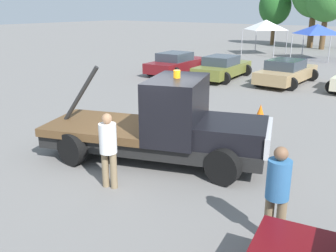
# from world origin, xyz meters

# --- Properties ---
(ground_plane) EXTENTS (160.00, 160.00, 0.00)m
(ground_plane) POSITION_xyz_m (0.00, 0.00, 0.00)
(ground_plane) COLOR slate
(tow_truck) EXTENTS (6.38, 3.95, 2.51)m
(tow_truck) POSITION_xyz_m (0.36, 0.13, 0.97)
(tow_truck) COLOR black
(tow_truck) RESTS_ON ground
(person_near_truck) EXTENTS (0.41, 0.41, 1.83)m
(person_near_truck) POSITION_xyz_m (4.13, -1.73, 1.06)
(person_near_truck) COLOR #847051
(person_near_truck) RESTS_ON ground
(person_at_hood) EXTENTS (0.40, 0.40, 1.78)m
(person_at_hood) POSITION_xyz_m (0.25, -1.93, 1.03)
(person_at_hood) COLOR #847051
(person_at_hood) RESTS_ON ground
(parked_car_maroon) EXTENTS (2.64, 4.85, 1.34)m
(parked_car_maroon) POSITION_xyz_m (-7.52, 11.64, 0.65)
(parked_car_maroon) COLOR maroon
(parked_car_maroon) RESTS_ON ground
(parked_car_olive) EXTENTS (2.60, 4.82, 1.34)m
(parked_car_olive) POSITION_xyz_m (-4.39, 11.85, 0.65)
(parked_car_olive) COLOR olive
(parked_car_olive) RESTS_ON ground
(parked_car_tan) EXTENTS (2.47, 4.85, 1.34)m
(parked_car_tan) POSITION_xyz_m (-0.85, 12.56, 0.65)
(parked_car_tan) COLOR tan
(parked_car_tan) RESTS_ON ground
(canopy_tent_white) EXTENTS (2.97, 2.97, 2.96)m
(canopy_tent_white) POSITION_xyz_m (-7.08, 24.27, 2.53)
(canopy_tent_white) COLOR #9E9EA3
(canopy_tent_white) RESTS_ON ground
(canopy_tent_blue) EXTENTS (2.93, 2.93, 2.73)m
(canopy_tent_blue) POSITION_xyz_m (-2.58, 23.72, 2.34)
(canopy_tent_blue) COLOR #9E9EA3
(canopy_tent_blue) RESTS_ON ground
(tree_left) EXTENTS (3.38, 3.38, 6.04)m
(tree_left) POSITION_xyz_m (-9.88, 33.18, 4.05)
(tree_left) COLOR brown
(tree_left) RESTS_ON ground
(traffic_cone) EXTENTS (0.40, 0.40, 0.55)m
(traffic_cone) POSITION_xyz_m (0.76, 5.46, 0.25)
(traffic_cone) COLOR black
(traffic_cone) RESTS_ON ground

